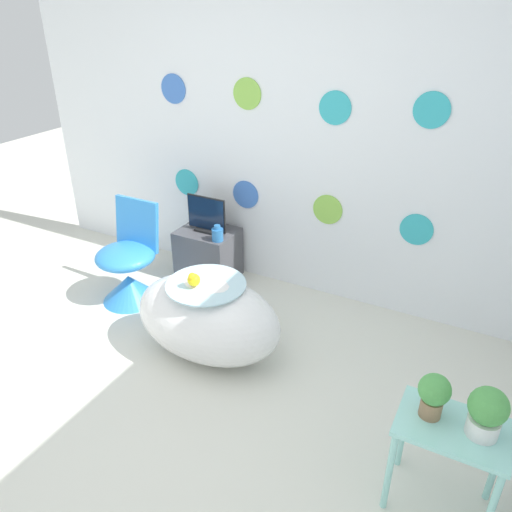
{
  "coord_description": "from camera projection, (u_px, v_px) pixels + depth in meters",
  "views": [
    {
      "loc": [
        1.51,
        -1.33,
        2.2
      ],
      "look_at": [
        0.29,
        0.98,
        0.82
      ],
      "focal_mm": 35.0,
      "sensor_mm": 36.0,
      "label": 1
    }
  ],
  "objects": [
    {
      "name": "vase",
      "position": [
        217.0,
        234.0,
        3.98
      ],
      "size": [
        0.09,
        0.09,
        0.13
      ],
      "color": "#2D72B7",
      "rests_on": "tv_cabinet"
    },
    {
      "name": "tv_cabinet",
      "position": [
        208.0,
        254.0,
        4.27
      ],
      "size": [
        0.48,
        0.38,
        0.44
      ],
      "color": "#4C4C51",
      "rests_on": "ground_plane"
    },
    {
      "name": "bathtub",
      "position": [
        208.0,
        318.0,
        3.31
      ],
      "size": [
        1.04,
        0.64,
        0.57
      ],
      "color": "white",
      "rests_on": "ground_plane"
    },
    {
      "name": "side_table",
      "position": [
        450.0,
        442.0,
        2.24
      ],
      "size": [
        0.49,
        0.33,
        0.51
      ],
      "color": "#99E0D8",
      "rests_on": "ground_plane"
    },
    {
      "name": "rubber_duck",
      "position": [
        193.0,
        279.0,
        3.11
      ],
      "size": [
        0.08,
        0.09,
        0.1
      ],
      "color": "yellow",
      "rests_on": "bathtub"
    },
    {
      "name": "chair",
      "position": [
        128.0,
        270.0,
        3.93
      ],
      "size": [
        0.46,
        0.46,
        0.8
      ],
      "color": "#338CE0",
      "rests_on": "ground_plane"
    },
    {
      "name": "potted_plant_left",
      "position": [
        434.0,
        394.0,
        2.19
      ],
      "size": [
        0.14,
        0.14,
        0.22
      ],
      "color": "#8C6B4C",
      "rests_on": "side_table"
    },
    {
      "name": "ground_plane",
      "position": [
        124.0,
        453.0,
        2.69
      ],
      "size": [
        12.0,
        12.0,
        0.0
      ],
      "primitive_type": "plane",
      "color": "silver"
    },
    {
      "name": "potted_plant_right",
      "position": [
        487.0,
        412.0,
        2.1
      ],
      "size": [
        0.17,
        0.17,
        0.24
      ],
      "color": "white",
      "rests_on": "side_table"
    },
    {
      "name": "wall_back_dotted",
      "position": [
        290.0,
        130.0,
        3.7
      ],
      "size": [
        4.78,
        0.05,
        2.6
      ],
      "color": "white",
      "rests_on": "ground_plane"
    },
    {
      "name": "tv",
      "position": [
        206.0,
        216.0,
        4.11
      ],
      "size": [
        0.36,
        0.12,
        0.3
      ],
      "color": "black",
      "rests_on": "tv_cabinet"
    }
  ]
}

